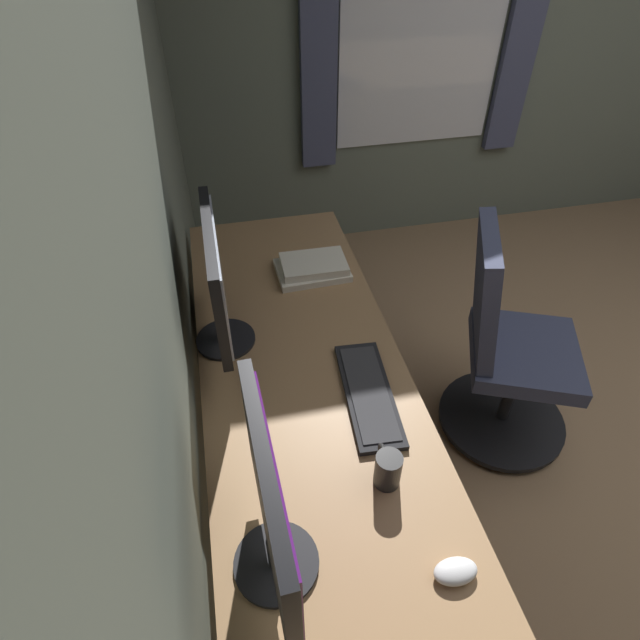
% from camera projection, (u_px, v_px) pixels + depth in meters
% --- Properties ---
extents(wall_back, '(5.06, 0.10, 2.60)m').
position_uv_depth(wall_back, '(126.00, 332.00, 0.98)').
color(wall_back, slate).
rests_on(wall_back, ground).
extents(wall_right, '(0.10, 5.03, 2.60)m').
position_uv_depth(wall_right, '(555.00, 11.00, 3.01)').
color(wall_right, slate).
rests_on(wall_right, ground).
extents(window_panel, '(0.02, 0.95, 1.14)m').
position_uv_depth(window_panel, '(422.00, 40.00, 2.90)').
color(window_panel, white).
extents(curtain_near, '(0.05, 0.20, 1.30)m').
position_uv_depth(curtain_near, '(523.00, 36.00, 2.98)').
color(curtain_near, '#4C5170').
extents(curtain_far, '(0.05, 0.20, 1.30)m').
position_uv_depth(curtain_far, '(319.00, 48.00, 2.78)').
color(curtain_far, '#4C5170').
extents(desk, '(1.94, 0.66, 0.73)m').
position_uv_depth(desk, '(305.00, 389.00, 1.72)').
color(desk, '#936D47').
rests_on(desk, ground).
extents(drawer_pedestal, '(0.40, 0.51, 0.69)m').
position_uv_depth(drawer_pedestal, '(279.00, 357.00, 2.26)').
color(drawer_pedestal, '#936D47').
rests_on(drawer_pedestal, ground).
extents(monitor_primary, '(0.48, 0.20, 0.44)m').
position_uv_depth(monitor_primary, '(271.00, 509.00, 1.06)').
color(monitor_primary, black).
rests_on(monitor_primary, desk).
extents(monitor_secondary, '(0.51, 0.20, 0.45)m').
position_uv_depth(monitor_secondary, '(217.00, 281.00, 1.62)').
color(monitor_secondary, black).
rests_on(monitor_secondary, desk).
extents(keyboard_main, '(0.43, 0.17, 0.02)m').
position_uv_depth(keyboard_main, '(369.00, 393.00, 1.60)').
color(keyboard_main, black).
rests_on(keyboard_main, desk).
extents(mouse_main, '(0.06, 0.10, 0.03)m').
position_uv_depth(mouse_main, '(456.00, 571.00, 1.19)').
color(mouse_main, silver).
rests_on(mouse_main, desk).
extents(book_stack_near, '(0.20, 0.28, 0.06)m').
position_uv_depth(book_stack_near, '(313.00, 267.00, 2.06)').
color(book_stack_near, beige).
rests_on(book_stack_near, desk).
extents(coffee_mug, '(0.11, 0.07, 0.11)m').
position_uv_depth(coffee_mug, '(388.00, 469.00, 1.35)').
color(coffee_mug, black).
rests_on(coffee_mug, desk).
extents(office_chair, '(0.57, 0.61, 0.97)m').
position_uv_depth(office_chair, '(505.00, 352.00, 2.13)').
color(office_chair, '#383D56').
rests_on(office_chair, ground).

